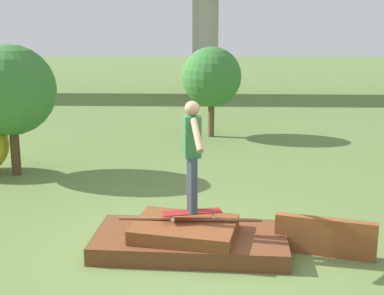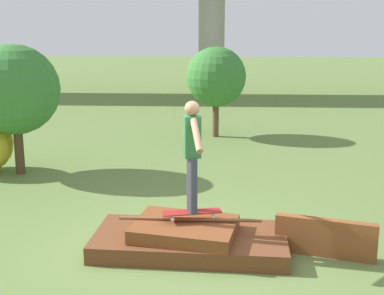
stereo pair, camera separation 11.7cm
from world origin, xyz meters
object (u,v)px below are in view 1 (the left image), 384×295
(skater, at_px, (192,149))
(tree_behind_right, at_px, (212,77))
(skateboard, at_px, (192,212))
(tree_behind_left, at_px, (10,90))

(skater, relative_size, tree_behind_right, 0.63)
(skateboard, xyz_separation_m, skater, (0.00, -0.00, 0.92))
(skateboard, distance_m, tree_behind_right, 7.67)
(skater, xyz_separation_m, tree_behind_left, (-3.85, 3.66, 0.31))
(tree_behind_left, xyz_separation_m, tree_behind_right, (4.11, 3.92, -0.13))
(tree_behind_left, bearing_deg, tree_behind_right, 43.70)
(skater, bearing_deg, tree_behind_left, 136.45)
(tree_behind_right, bearing_deg, tree_behind_left, -136.30)
(skater, xyz_separation_m, tree_behind_right, (0.26, 7.59, 0.18))
(skater, bearing_deg, skateboard, 143.13)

